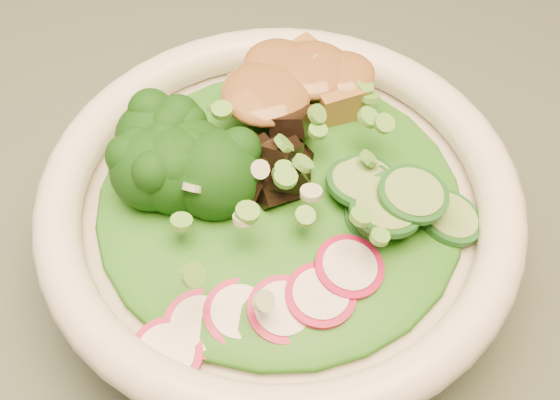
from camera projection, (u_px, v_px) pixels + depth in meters
name	position (u px, v px, depth m)	size (l,w,h in m)	color
salad_bowl	(280.00, 221.00, 0.41)	(0.25, 0.25, 0.07)	white
lettuce_bed	(280.00, 199.00, 0.40)	(0.19, 0.19, 0.02)	#1E5D13
broccoli_florets	(164.00, 180.00, 0.38)	(0.07, 0.06, 0.04)	black
radish_slices	(279.00, 302.00, 0.36)	(0.10, 0.04, 0.02)	#A10C3B
cucumber_slices	(401.00, 193.00, 0.38)	(0.06, 0.06, 0.03)	#83B062
mushroom_heap	(281.00, 166.00, 0.39)	(0.06, 0.06, 0.04)	black
tofu_cubes	(288.00, 101.00, 0.42)	(0.08, 0.06, 0.03)	#9E6034
peanut_sauce	(289.00, 86.00, 0.41)	(0.06, 0.05, 0.01)	brown
scallion_garnish	(280.00, 172.00, 0.38)	(0.18, 0.18, 0.02)	#5BA239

